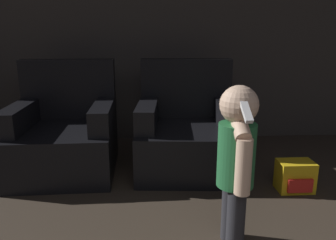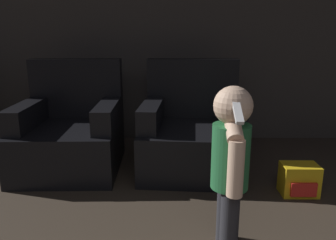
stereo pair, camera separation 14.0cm
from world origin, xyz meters
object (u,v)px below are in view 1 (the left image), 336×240
armchair_right (187,133)px  toy_backpack (295,176)px  armchair_left (65,135)px  person_toddler (237,156)px

armchair_right → toy_backpack: armchair_right is taller
toy_backpack → armchair_left: bearing=163.7°
armchair_left → armchair_right: (1.07, -0.00, 0.00)m
armchair_left → toy_backpack: 1.94m
armchair_left → person_toddler: armchair_left is taller
armchair_left → armchair_right: size_ratio=1.00×
armchair_left → armchair_right: 1.07m
armchair_left → armchair_right: bearing=-1.5°
armchair_right → person_toddler: armchair_right is taller
armchair_left → person_toddler: bearing=-45.9°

